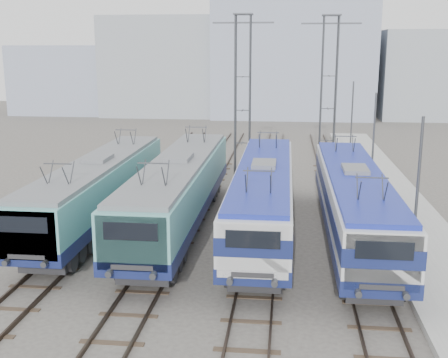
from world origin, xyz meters
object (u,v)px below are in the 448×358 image
locomotive_center_right (263,193)px  catenary_tower_west (243,88)px  mast_front (416,203)px  locomotive_center_left (179,188)px  locomotive_far_right (354,199)px  mast_rear (351,125)px  catenary_tower_east (329,87)px  mast_mid (373,151)px  locomotive_far_left (98,187)px

locomotive_center_right → catenary_tower_west: (-2.25, 14.46, 4.32)m
catenary_tower_west → mast_front: catenary_tower_west is taller
locomotive_center_right → catenary_tower_west: bearing=98.8°
locomotive_center_left → locomotive_far_right: locomotive_center_left is taller
mast_front → mast_rear: same height
catenary_tower_east → mast_front: 22.32m
locomotive_center_right → catenary_tower_east: bearing=75.5°
locomotive_center_right → mast_mid: size_ratio=2.60×
locomotive_center_right → mast_front: size_ratio=2.60×
catenary_tower_west → mast_rear: catenary_tower_west is taller
locomotive_far_left → catenary_tower_east: size_ratio=1.49×
catenary_tower_east → mast_mid: (2.10, -10.00, -3.14)m
locomotive_center_left → catenary_tower_west: size_ratio=1.57×
locomotive_far_left → mast_rear: 23.52m
locomotive_far_right → catenary_tower_west: 17.09m
mast_mid → locomotive_far_left: bearing=-159.4°
mast_rear → catenary_tower_east: bearing=-136.4°
locomotive_center_right → mast_front: (6.35, -5.54, 1.18)m
locomotive_center_right → mast_front: 8.51m
catenary_tower_west → mast_mid: bearing=-42.9°
catenary_tower_east → mast_mid: catenary_tower_east is taller
locomotive_center_right → mast_rear: size_ratio=2.60×
locomotive_far_left → catenary_tower_west: catenary_tower_west is taller
mast_mid → mast_rear: 12.00m
locomotive_far_right → locomotive_center_right: bearing=172.1°
locomotive_far_left → mast_mid: bearing=20.6°
locomotive_center_right → catenary_tower_west: size_ratio=1.52×
mast_front → catenary_tower_east: bearing=95.5°
locomotive_center_left → locomotive_center_right: size_ratio=1.04×
mast_front → locomotive_center_left: bearing=151.3°
locomotive_far_right → mast_mid: mast_mid is taller
locomotive_center_left → mast_front: size_ratio=2.70×
locomotive_center_right → mast_rear: (6.35, 18.46, 1.18)m
locomotive_center_right → locomotive_far_right: size_ratio=1.01×
catenary_tower_west → mast_mid: size_ratio=1.71×
catenary_tower_east → locomotive_center_left: bearing=-118.6°
locomotive_center_left → locomotive_far_left: bearing=176.2°
locomotive_center_right → locomotive_far_right: bearing=-7.9°
mast_front → mast_mid: 12.00m
locomotive_far_right → mast_rear: mast_rear is taller
locomotive_center_right → mast_mid: (6.35, 6.46, 1.18)m
catenary_tower_west → mast_front: (8.60, -20.00, -3.14)m
mast_mid → mast_rear: same height
locomotive_far_right → catenary_tower_east: catenary_tower_east is taller
locomotive_far_left → locomotive_far_right: locomotive_far_right is taller
locomotive_far_right → mast_front: size_ratio=2.58×
locomotive_far_left → catenary_tower_east: catenary_tower_east is taller
locomotive_center_left → mast_rear: (10.85, 18.07, 1.15)m
catenary_tower_west → mast_mid: catenary_tower_west is taller
locomotive_far_right → catenary_tower_west: (-6.75, 15.09, 4.34)m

